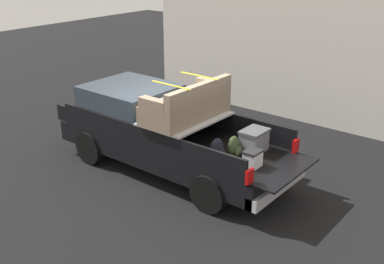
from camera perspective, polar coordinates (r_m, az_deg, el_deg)
ground_plane at (r=11.02m, az=-2.44°, el=-4.59°), size 40.00×40.00×0.00m
pickup_truck at (r=10.84m, az=-3.85°, el=0.40°), size 6.05×2.06×2.23m
building_facade at (r=13.88m, az=14.42°, el=9.02°), size 10.99×0.36×3.97m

